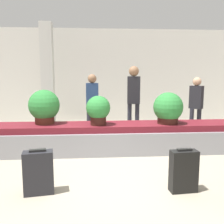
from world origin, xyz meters
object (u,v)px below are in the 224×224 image
(potted_plant_2, at_px, (168,109))
(traveler_2, at_px, (134,94))
(suitcase_3, at_px, (184,171))
(potted_plant_0, at_px, (44,107))
(potted_plant_1, at_px, (98,110))
(suitcase_0, at_px, (39,172))
(traveler_1, at_px, (92,100))
(traveler_0, at_px, (196,102))
(pillar, at_px, (48,76))

(potted_plant_2, height_order, traveler_2, traveler_2)
(suitcase_3, xyz_separation_m, potted_plant_2, (0.33, 1.89, 0.62))
(potted_plant_0, height_order, potted_plant_1, potted_plant_0)
(suitcase_0, bearing_deg, traveler_1, 68.51)
(suitcase_0, distance_m, potted_plant_0, 2.11)
(traveler_1, bearing_deg, traveler_0, 174.72)
(potted_plant_0, bearing_deg, traveler_1, 51.47)
(suitcase_0, bearing_deg, pillar, 89.19)
(pillar, relative_size, traveler_1, 1.95)
(potted_plant_2, bearing_deg, traveler_1, 137.91)
(pillar, distance_m, suitcase_3, 5.56)
(potted_plant_1, height_order, traveler_1, traveler_1)
(pillar, xyz_separation_m, potted_plant_0, (0.38, -2.64, -0.64))
(pillar, bearing_deg, traveler_2, -33.23)
(traveler_1, bearing_deg, suitcase_3, 111.31)
(traveler_2, bearing_deg, potted_plant_0, 32.99)
(potted_plant_0, distance_m, potted_plant_1, 1.15)
(potted_plant_0, bearing_deg, suitcase_3, -42.25)
(suitcase_0, height_order, suitcase_3, suitcase_0)
(pillar, relative_size, potted_plant_2, 4.81)
(potted_plant_0, bearing_deg, traveler_2, 26.86)
(potted_plant_2, bearing_deg, potted_plant_0, 175.97)
(suitcase_3, distance_m, potted_plant_0, 3.15)
(suitcase_0, relative_size, traveler_1, 0.38)
(suitcase_3, bearing_deg, potted_plant_2, 75.07)
(suitcase_3, height_order, potted_plant_0, potted_plant_0)
(traveler_2, bearing_deg, potted_plant_1, 59.77)
(suitcase_3, xyz_separation_m, traveler_2, (-0.21, 3.11, 0.83))
(potted_plant_0, height_order, potted_plant_2, potted_plant_0)
(suitcase_3, distance_m, traveler_2, 3.23)
(suitcase_0, relative_size, traveler_0, 0.40)
(pillar, distance_m, traveler_2, 2.96)
(suitcase_0, bearing_deg, potted_plant_0, 89.15)
(suitcase_0, xyz_separation_m, traveler_2, (1.78, 3.03, 0.82))
(potted_plant_0, relative_size, potted_plant_1, 1.19)
(traveler_0, distance_m, traveler_1, 2.71)
(suitcase_3, relative_size, traveler_0, 0.40)
(pillar, bearing_deg, potted_plant_0, -81.89)
(traveler_0, bearing_deg, traveler_1, 39.67)
(potted_plant_1, height_order, traveler_2, traveler_2)
(suitcase_0, bearing_deg, traveler_2, 50.60)
(potted_plant_1, relative_size, traveler_1, 0.37)
(potted_plant_2, bearing_deg, suitcase_0, -142.29)
(potted_plant_1, height_order, potted_plant_2, potted_plant_2)
(potted_plant_1, bearing_deg, pillar, 117.76)
(pillar, height_order, potted_plant_2, pillar)
(traveler_0, relative_size, traveler_1, 0.95)
(suitcase_3, height_order, traveler_1, traveler_1)
(potted_plant_2, bearing_deg, potted_plant_1, -178.53)
(suitcase_3, height_order, traveler_2, traveler_2)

